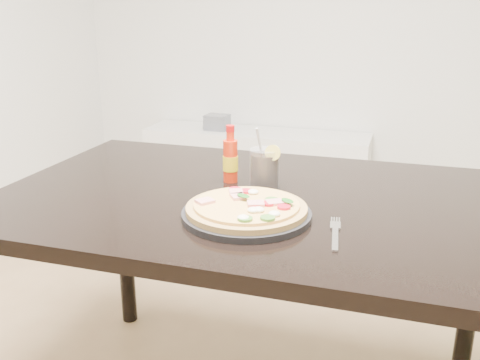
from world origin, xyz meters
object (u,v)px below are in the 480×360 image
(hot_sauce_bottle, at_px, (230,160))
(fork, at_px, (335,232))
(plate, at_px, (247,214))
(pizza, at_px, (247,207))
(media_console, at_px, (256,170))
(dining_table, at_px, (253,223))
(cola_cup, at_px, (265,169))

(hot_sauce_bottle, relative_size, fork, 0.89)
(plate, height_order, fork, plate)
(pizza, bearing_deg, media_console, 105.04)
(dining_table, height_order, cola_cup, cola_cup)
(pizza, relative_size, fork, 1.57)
(hot_sauce_bottle, height_order, cola_cup, cola_cup)
(pizza, bearing_deg, plate, 160.03)
(dining_table, xyz_separation_m, plate, (0.03, -0.16, 0.09))
(cola_cup, bearing_deg, plate, -85.82)
(dining_table, relative_size, pizza, 4.74)
(hot_sauce_bottle, distance_m, cola_cup, 0.11)
(dining_table, height_order, fork, fork)
(plate, xyz_separation_m, pizza, (0.00, -0.00, 0.02))
(cola_cup, xyz_separation_m, fork, (0.24, -0.27, -0.05))
(dining_table, distance_m, media_console, 1.93)
(fork, bearing_deg, plate, 164.30)
(pizza, height_order, cola_cup, cola_cup)
(plate, relative_size, cola_cup, 1.81)
(pizza, xyz_separation_m, hot_sauce_bottle, (-0.13, 0.26, 0.04))
(hot_sauce_bottle, bearing_deg, fork, -39.99)
(pizza, relative_size, cola_cup, 1.69)
(dining_table, relative_size, hot_sauce_bottle, 8.34)
(dining_table, bearing_deg, fork, -38.03)
(hot_sauce_bottle, xyz_separation_m, fork, (0.35, -0.29, -0.06))
(plate, bearing_deg, cola_cup, 94.18)
(plate, distance_m, pizza, 0.02)
(cola_cup, bearing_deg, dining_table, -100.67)
(fork, relative_size, media_console, 0.13)
(fork, height_order, media_console, fork)
(cola_cup, bearing_deg, hot_sauce_bottle, 166.93)
(hot_sauce_bottle, xyz_separation_m, cola_cup, (0.11, -0.03, -0.01))
(hot_sauce_bottle, relative_size, cola_cup, 0.96)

